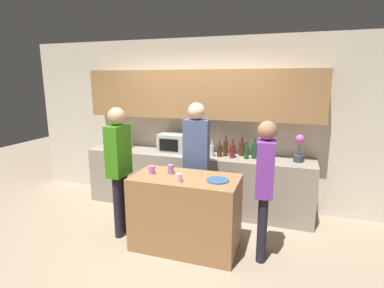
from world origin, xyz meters
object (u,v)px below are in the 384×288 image
at_px(bottle_7, 262,152).
at_px(person_center, 265,180).
at_px(bottle_4, 242,149).
at_px(bottle_6, 254,151).
at_px(potted_plant, 299,148).
at_px(bottle_1, 220,151).
at_px(cup_1, 152,170).
at_px(toaster, 123,143).
at_px(cup_2, 179,178).
at_px(person_left, 119,161).
at_px(plate_on_island, 218,180).
at_px(bottle_5, 246,152).
at_px(bottle_2, 225,148).
at_px(bottle_3, 232,151).
at_px(cup_0, 171,169).
at_px(microwave, 176,143).
at_px(bottle_0, 212,150).
at_px(person_right, 196,154).

xyz_separation_m(bottle_7, person_center, (0.15, -1.18, -0.03)).
relative_size(bottle_4, bottle_6, 0.94).
distance_m(potted_plant, bottle_1, 1.15).
height_order(bottle_6, cup_1, bottle_6).
height_order(potted_plant, cup_1, potted_plant).
xyz_separation_m(toaster, bottle_6, (2.23, -0.01, 0.03)).
relative_size(cup_2, person_center, 0.06).
bearing_deg(person_left, cup_1, 86.53).
bearing_deg(plate_on_island, bottle_5, 82.09).
xyz_separation_m(bottle_2, person_left, (-1.15, -1.16, 0.00)).
xyz_separation_m(plate_on_island, person_left, (-1.32, 0.05, 0.10)).
relative_size(bottle_2, bottle_4, 1.14).
xyz_separation_m(plate_on_island, cup_1, (-0.83, 0.00, 0.04)).
distance_m(bottle_3, cup_0, 1.20).
bearing_deg(microwave, bottle_2, -0.45).
distance_m(bottle_0, bottle_3, 0.32).
distance_m(cup_2, person_left, 0.94).
relative_size(microwave, bottle_7, 2.18).
relative_size(microwave, person_center, 0.32).
distance_m(bottle_1, cup_2, 1.32).
bearing_deg(bottle_1, toaster, 177.75).
relative_size(bottle_0, bottle_2, 0.72).
bearing_deg(bottle_3, cup_2, -105.51).
bearing_deg(bottle_3, cup_1, -124.64).
distance_m(microwave, person_right, 0.80).
distance_m(bottle_1, person_left, 1.54).
relative_size(bottle_2, bottle_7, 1.37).
distance_m(microwave, bottle_1, 0.74).
height_order(toaster, cup_2, toaster).
xyz_separation_m(bottle_1, bottle_4, (0.31, 0.16, 0.02)).
distance_m(bottle_0, plate_on_island, 1.19).
distance_m(bottle_5, bottle_6, 0.12).
distance_m(bottle_2, bottle_3, 0.14).
distance_m(potted_plant, plate_on_island, 1.51).
bearing_deg(microwave, person_center, -37.04).
relative_size(bottle_7, cup_2, 2.47).
distance_m(bottle_4, cup_0, 1.40).
relative_size(cup_1, person_right, 0.06).
xyz_separation_m(microwave, bottle_2, (0.82, -0.01, -0.02)).
bearing_deg(toaster, bottle_4, 2.58).
xyz_separation_m(bottle_7, person_right, (-0.83, -0.64, 0.06)).
bearing_deg(bottle_2, cup_1, -118.80).
height_order(bottle_0, bottle_3, bottle_3).
xyz_separation_m(potted_plant, person_right, (-1.34, -0.60, -0.04)).
bearing_deg(toaster, bottle_6, -0.24).
distance_m(bottle_0, bottle_4, 0.47).
height_order(bottle_1, bottle_4, bottle_4).
bearing_deg(person_right, cup_0, 68.25).
relative_size(potted_plant, person_right, 0.23).
bearing_deg(bottle_2, toaster, 179.74).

